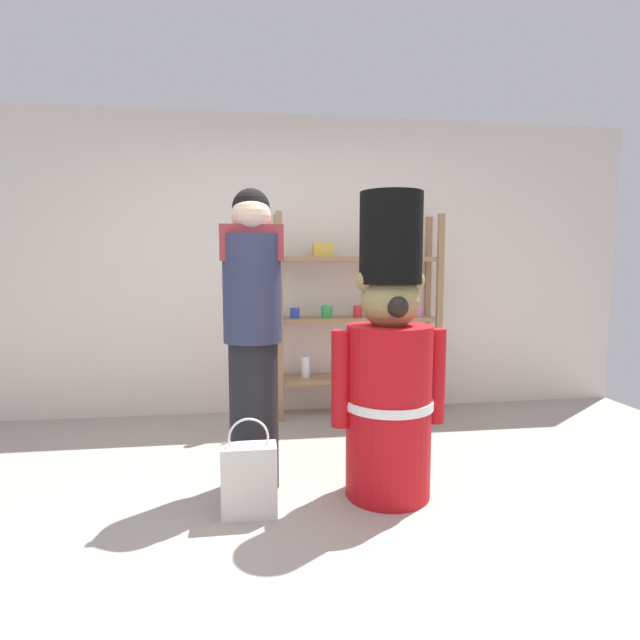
# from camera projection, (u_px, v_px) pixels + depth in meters

# --- Properties ---
(ground_plane) EXTENTS (6.40, 6.40, 0.00)m
(ground_plane) POSITION_uv_depth(u_px,v_px,m) (316.00, 533.00, 2.47)
(ground_plane) COLOR #9E9389
(back_wall) EXTENTS (6.40, 0.12, 2.60)m
(back_wall) POSITION_uv_depth(u_px,v_px,m) (283.00, 267.00, 4.50)
(back_wall) COLOR silver
(back_wall) RESTS_ON ground_plane
(merchandise_shelf) EXTENTS (1.43, 0.35, 1.75)m
(merchandise_shelf) POSITION_uv_depth(u_px,v_px,m) (358.00, 314.00, 4.41)
(merchandise_shelf) COLOR #93704C
(merchandise_shelf) RESTS_ON ground_plane
(teddy_bear_guard) EXTENTS (0.65, 0.50, 1.70)m
(teddy_bear_guard) POSITION_uv_depth(u_px,v_px,m) (389.00, 369.00, 2.81)
(teddy_bear_guard) COLOR red
(teddy_bear_guard) RESTS_ON ground_plane
(person_shopper) EXTENTS (0.35, 0.33, 1.74)m
(person_shopper) POSITION_uv_depth(u_px,v_px,m) (253.00, 334.00, 2.89)
(person_shopper) COLOR black
(person_shopper) RESTS_ON ground_plane
(shopping_bag) EXTENTS (0.29, 0.14, 0.52)m
(shopping_bag) POSITION_uv_depth(u_px,v_px,m) (249.00, 479.00, 2.62)
(shopping_bag) COLOR silver
(shopping_bag) RESTS_ON ground_plane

